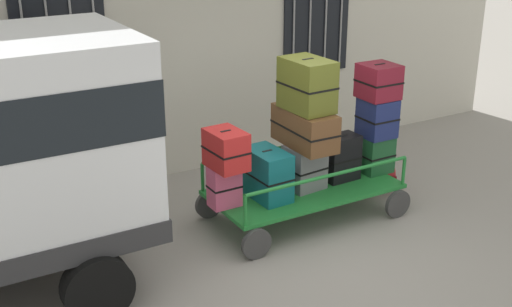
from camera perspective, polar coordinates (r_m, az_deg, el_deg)
The scene contains 15 objects.
ground_plane at distance 8.01m, azimuth 3.16°, elevation -7.98°, with size 40.00×40.00×0.00m, color gray.
building_wall at distance 9.68m, azimuth -6.29°, elevation 12.71°, with size 12.00×0.38×5.00m.
luggage_cart at distance 8.56m, azimuth 4.12°, elevation -3.30°, with size 2.49×1.28×0.43m.
cart_railing at distance 8.41m, azimuth 4.18°, elevation -0.89°, with size 2.38×1.14×0.39m.
suitcase_left_bottom at distance 7.92m, azimuth -2.73°, elevation -2.81°, with size 0.37×0.26×0.52m.
suitcase_left_middle at distance 7.69m, azimuth -2.58°, elevation 0.35°, with size 0.40×0.55×0.46m.
suitcase_midleft_bottom at distance 8.12m, azimuth 0.95°, elevation -1.80°, with size 0.41×0.66×0.62m.
suitcase_center_bottom at distance 8.42m, azimuth 4.17°, elevation -1.15°, with size 0.50×0.45×0.57m.
suitcase_center_middle at distance 8.26m, azimuth 4.19°, elevation 2.22°, with size 0.45×0.95×0.47m.
suitcase_center_top at distance 8.08m, azimuth 4.39°, elevation 5.88°, with size 0.48×0.70×0.64m.
suitcase_midright_bottom at distance 8.72m, azimuth 7.28°, elevation -0.34°, with size 0.48×0.33×0.61m.
suitcase_right_bottom at distance 9.10m, azimuth 9.93°, elevation 0.08°, with size 0.42×0.49×0.50m.
suitcase_right_middle at distance 8.90m, azimuth 10.34°, elevation 3.04°, with size 0.42×0.43×0.52m.
suitcase_right_top at distance 8.78m, azimuth 10.46°, elevation 6.10°, with size 0.46×0.47×0.45m.
backpack at distance 9.53m, azimuth 11.18°, elevation -1.97°, with size 0.27×0.22×0.44m.
Camera 1 is at (-3.89, -5.82, 3.89)m, focal length 46.72 mm.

